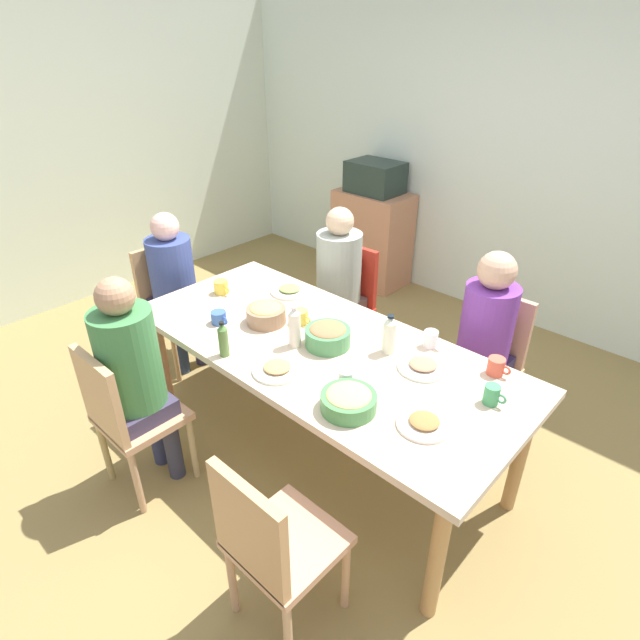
# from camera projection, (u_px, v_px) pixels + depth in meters

# --- Properties ---
(ground_plane) EXTENTS (7.25, 7.25, 0.00)m
(ground_plane) POSITION_uv_depth(u_px,v_px,m) (320.00, 451.00, 3.10)
(ground_plane) COLOR olive
(wall_back) EXTENTS (6.28, 0.12, 2.60)m
(wall_back) POSITION_uv_depth(u_px,v_px,m) (531.00, 165.00, 4.00)
(wall_back) COLOR silver
(wall_back) RESTS_ON ground_plane
(wall_left) EXTENTS (0.12, 4.98, 2.60)m
(wall_left) POSITION_uv_depth(u_px,v_px,m) (51.00, 156.00, 4.28)
(wall_left) COLOR silver
(wall_left) RESTS_ON ground_plane
(dining_table) EXTENTS (2.22, 0.98, 0.77)m
(dining_table) POSITION_uv_depth(u_px,v_px,m) (320.00, 356.00, 2.75)
(dining_table) COLOR beige
(dining_table) RESTS_ON ground_plane
(chair_0) EXTENTS (0.40, 0.40, 0.90)m
(chair_0) POSITION_uv_depth(u_px,v_px,m) (345.00, 299.00, 3.73)
(chair_0) COLOR #B53020
(chair_0) RESTS_ON ground_plane
(person_0) EXTENTS (0.31, 0.31, 1.22)m
(person_0) POSITION_uv_depth(u_px,v_px,m) (338.00, 276.00, 3.56)
(person_0) COLOR brown
(person_0) RESTS_ON ground_plane
(chair_1) EXTENTS (0.40, 0.40, 0.90)m
(chair_1) POSITION_uv_depth(u_px,v_px,m) (272.00, 543.00, 1.96)
(chair_1) COLOR tan
(chair_1) RESTS_ON ground_plane
(chair_2) EXTENTS (0.40, 0.40, 0.90)m
(chair_2) POSITION_uv_depth(u_px,v_px,m) (126.00, 414.00, 2.62)
(chair_2) COLOR tan
(chair_2) RESTS_ON ground_plane
(person_2) EXTENTS (0.30, 0.30, 1.25)m
(person_2) POSITION_uv_depth(u_px,v_px,m) (133.00, 369.00, 2.56)
(person_2) COLOR navy
(person_2) RESTS_ON ground_plane
(chair_3) EXTENTS (0.40, 0.40, 0.90)m
(chair_3) POSITION_uv_depth(u_px,v_px,m) (171.00, 299.00, 3.73)
(chair_3) COLOR tan
(chair_3) RESTS_ON ground_plane
(person_3) EXTENTS (0.31, 0.31, 1.18)m
(person_3) POSITION_uv_depth(u_px,v_px,m) (174.00, 278.00, 3.57)
(person_3) COLOR #2B2B52
(person_3) RESTS_ON ground_plane
(chair_4) EXTENTS (0.40, 0.40, 0.90)m
(chair_4) POSITION_uv_depth(u_px,v_px,m) (486.00, 358.00, 3.07)
(chair_4) COLOR tan
(chair_4) RESTS_ON ground_plane
(person_4) EXTENTS (0.30, 0.30, 1.21)m
(person_4) POSITION_uv_depth(u_px,v_px,m) (485.00, 332.00, 2.90)
(person_4) COLOR #35304C
(person_4) RESTS_ON ground_plane
(plate_0) EXTENTS (0.25, 0.25, 0.04)m
(plate_0) POSITION_uv_depth(u_px,v_px,m) (277.00, 369.00, 2.50)
(plate_0) COLOR silver
(plate_0) RESTS_ON dining_table
(plate_1) EXTENTS (0.24, 0.24, 0.04)m
(plate_1) POSITION_uv_depth(u_px,v_px,m) (290.00, 290.00, 3.25)
(plate_1) COLOR silver
(plate_1) RESTS_ON dining_table
(plate_2) EXTENTS (0.24, 0.24, 0.04)m
(plate_2) POSITION_uv_depth(u_px,v_px,m) (424.00, 423.00, 2.16)
(plate_2) COLOR silver
(plate_2) RESTS_ON dining_table
(plate_3) EXTENTS (0.25, 0.25, 0.04)m
(plate_3) POSITION_uv_depth(u_px,v_px,m) (423.00, 366.00, 2.52)
(plate_3) COLOR silver
(plate_3) RESTS_ON dining_table
(bowl_0) EXTENTS (0.24, 0.24, 0.12)m
(bowl_0) POSITION_uv_depth(u_px,v_px,m) (328.00, 336.00, 2.68)
(bowl_0) COLOR #458650
(bowl_0) RESTS_ON dining_table
(bowl_1) EXTENTS (0.22, 0.22, 0.11)m
(bowl_1) POSITION_uv_depth(u_px,v_px,m) (266.00, 314.00, 2.89)
(bowl_1) COLOR #8F6B51
(bowl_1) RESTS_ON dining_table
(bowl_2) EXTENTS (0.25, 0.25, 0.10)m
(bowl_2) POSITION_uv_depth(u_px,v_px,m) (349.00, 400.00, 2.23)
(bowl_2) COLOR #448446
(bowl_2) RESTS_ON dining_table
(cup_0) EXTENTS (0.11, 0.07, 0.09)m
(cup_0) POSITION_uv_depth(u_px,v_px,m) (492.00, 395.00, 2.27)
(cup_0) COLOR #3F955A
(cup_0) RESTS_ON dining_table
(cup_1) EXTENTS (0.11, 0.08, 0.08)m
(cup_1) POSITION_uv_depth(u_px,v_px,m) (347.00, 378.00, 2.39)
(cup_1) COLOR white
(cup_1) RESTS_ON dining_table
(cup_2) EXTENTS (0.11, 0.08, 0.09)m
(cup_2) POSITION_uv_depth(u_px,v_px,m) (431.00, 339.00, 2.68)
(cup_2) COLOR white
(cup_2) RESTS_ON dining_table
(cup_3) EXTENTS (0.12, 0.09, 0.07)m
(cup_3) POSITION_uv_depth(u_px,v_px,m) (219.00, 318.00, 2.90)
(cup_3) COLOR #385AA3
(cup_3) RESTS_ON dining_table
(cup_4) EXTENTS (0.12, 0.09, 0.08)m
(cup_4) POSITION_uv_depth(u_px,v_px,m) (301.00, 317.00, 2.89)
(cup_4) COLOR #E2C449
(cup_4) RESTS_ON dining_table
(cup_5) EXTENTS (0.12, 0.08, 0.09)m
(cup_5) POSITION_uv_depth(u_px,v_px,m) (496.00, 366.00, 2.46)
(cup_5) COLOR #D2513D
(cup_5) RESTS_ON dining_table
(cup_6) EXTENTS (0.12, 0.09, 0.09)m
(cup_6) POSITION_uv_depth(u_px,v_px,m) (221.00, 287.00, 3.22)
(cup_6) COLOR gold
(cup_6) RESTS_ON dining_table
(bottle_0) EXTENTS (0.05, 0.05, 0.20)m
(bottle_0) POSITION_uv_depth(u_px,v_px,m) (223.00, 340.00, 2.58)
(bottle_0) COLOR #53773B
(bottle_0) RESTS_ON dining_table
(bottle_1) EXTENTS (0.06, 0.06, 0.23)m
(bottle_1) POSITION_uv_depth(u_px,v_px,m) (295.00, 328.00, 2.65)
(bottle_1) COLOR beige
(bottle_1) RESTS_ON dining_table
(bottle_2) EXTENTS (0.07, 0.07, 0.22)m
(bottle_2) POSITION_uv_depth(u_px,v_px,m) (389.00, 335.00, 2.61)
(bottle_2) COLOR silver
(bottle_2) RESTS_ON dining_table
(side_cabinet) EXTENTS (0.70, 0.44, 0.90)m
(side_cabinet) POSITION_uv_depth(u_px,v_px,m) (372.00, 238.00, 4.99)
(side_cabinet) COLOR tan
(side_cabinet) RESTS_ON ground_plane
(microwave) EXTENTS (0.48, 0.36, 0.28)m
(microwave) POSITION_uv_depth(u_px,v_px,m) (375.00, 177.00, 4.69)
(microwave) COLOR #1F2F29
(microwave) RESTS_ON side_cabinet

